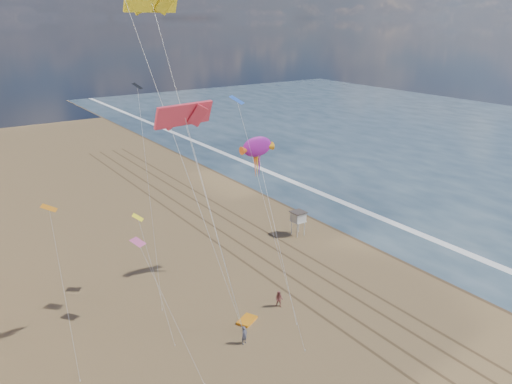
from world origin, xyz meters
The scene contains 10 objects.
ocean centered at (75.00, 40.00, 0.00)m, with size 260.00×260.00×0.00m, color #2D4456.
wet_sand centered at (19.00, 40.00, 0.00)m, with size 260.00×260.00×0.00m, color #42301E.
foam centered at (23.20, 40.00, 0.00)m, with size 260.00×260.00×0.00m, color white.
tracks centered at (2.55, 30.00, 0.01)m, with size 7.68×120.00×0.01m.
lifeguard_stand centered at (9.27, 30.68, 2.59)m, with size 1.86×1.86×3.36m.
grounded_kite centered at (-7.78, 17.39, 0.11)m, with size 2.01×1.28×0.23m, color orange.
show_kite centered at (-1.21, 25.23, 14.89)m, with size 4.07×5.99×18.18m.
kite_flyer_a centered at (-9.91, 14.58, 0.88)m, with size 0.64×0.42×1.77m, color #52556A.
kite_flyer_b centered at (-3.65, 17.70, 0.88)m, with size 0.86×0.67×1.76m, color #9A504E.
small_kites centered at (-14.39, 25.08, 14.12)m, with size 17.46×11.50×14.02m.
Camera 1 is at (-30.57, -17.53, 27.90)m, focal length 35.00 mm.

